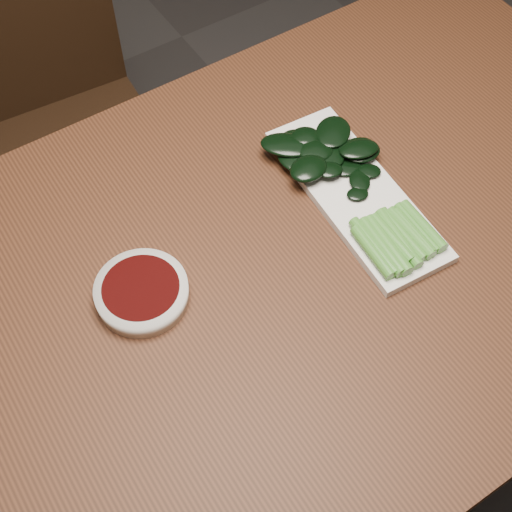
% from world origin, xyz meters
% --- Properties ---
extents(ground, '(6.00, 6.00, 0.00)m').
position_xyz_m(ground, '(0.00, 0.00, 0.00)').
color(ground, '#302E2E').
rests_on(ground, ground).
extents(table, '(1.40, 0.80, 0.75)m').
position_xyz_m(table, '(0.00, 0.00, 0.68)').
color(table, '#432313').
rests_on(table, ground).
extents(chair_far, '(0.45, 0.45, 0.89)m').
position_xyz_m(chair_far, '(-0.08, 0.69, 0.49)').
color(chair_far, black).
rests_on(chair_far, ground).
extents(sauce_bowl, '(0.13, 0.13, 0.03)m').
position_xyz_m(sauce_bowl, '(-0.16, 0.05, 0.76)').
color(sauce_bowl, silver).
rests_on(sauce_bowl, table).
extents(serving_plate, '(0.14, 0.34, 0.01)m').
position_xyz_m(serving_plate, '(0.18, 0.03, 0.76)').
color(serving_plate, silver).
rests_on(serving_plate, table).
extents(gai_lan, '(0.17, 0.32, 0.03)m').
position_xyz_m(gai_lan, '(0.18, 0.04, 0.78)').
color(gai_lan, '#4A8D30').
rests_on(gai_lan, serving_plate).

